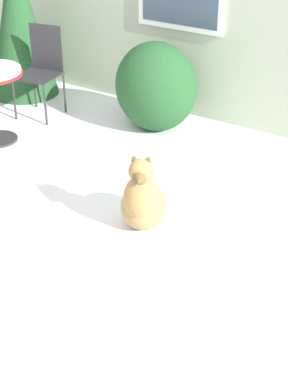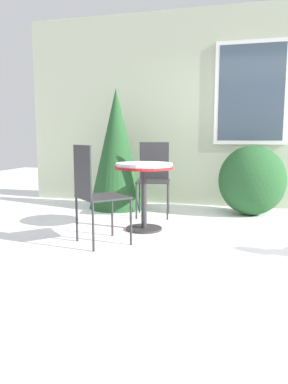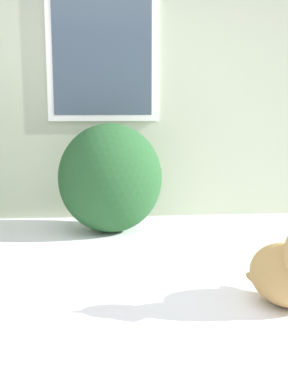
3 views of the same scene
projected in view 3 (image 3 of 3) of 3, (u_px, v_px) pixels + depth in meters
name	position (u px, v px, depth m)	size (l,w,h in m)	color
ground_plane	(152.00, 298.00, 2.94)	(16.00, 16.00, 0.00)	white
house_wall	(129.00, 64.00, 4.81)	(8.00, 0.10, 3.09)	#B2BC9E
shrub_left	(110.00, 178.00, 4.39)	(0.95, 0.82, 1.00)	#235128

